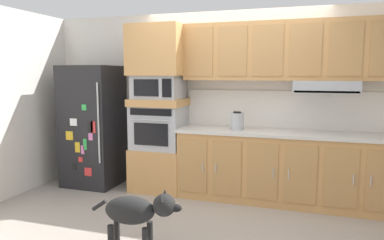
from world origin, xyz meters
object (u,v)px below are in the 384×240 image
object	(u,v)px
built_in_oven	(159,127)
dog	(137,211)
electric_kettle	(237,121)
microwave	(159,87)
refrigerator	(93,126)

from	to	relation	value
built_in_oven	dog	distance (m)	1.91
built_in_oven	electric_kettle	xyz separation A→B (m)	(1.12, -0.05, 0.13)
microwave	electric_kettle	world-z (taller)	microwave
refrigerator	microwave	xyz separation A→B (m)	(1.03, 0.07, 0.58)
microwave	dog	size ratio (longest dim) A/B	0.74
refrigerator	built_in_oven	size ratio (longest dim) A/B	2.51
built_in_oven	dog	world-z (taller)	built_in_oven
built_in_oven	microwave	distance (m)	0.56
refrigerator	dog	size ratio (longest dim) A/B	2.03
refrigerator	electric_kettle	bearing A→B (deg)	0.55
electric_kettle	built_in_oven	bearing A→B (deg)	177.57
microwave	electric_kettle	bearing A→B (deg)	-2.43
built_in_oven	electric_kettle	size ratio (longest dim) A/B	2.92
built_in_oven	microwave	bearing A→B (deg)	-0.77
electric_kettle	dog	world-z (taller)	electric_kettle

